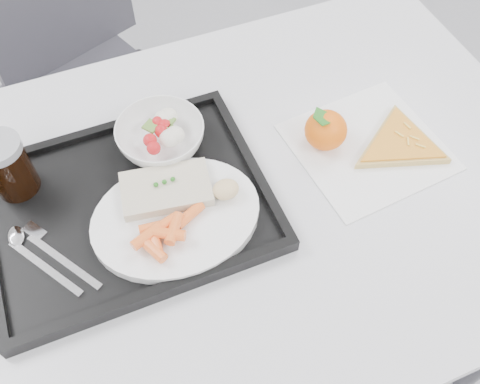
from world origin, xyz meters
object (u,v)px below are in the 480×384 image
table (223,217)px  salad_bowl (161,136)px  pizza_slice (400,144)px  chair (76,61)px  tangerine (326,130)px  tray (128,206)px  cola_glass (7,166)px  dinner_plate (176,217)px

table → salad_bowl: 0.18m
salad_bowl → pizza_slice: salad_bowl is taller
chair → salad_bowl: 0.61m
salad_bowl → tangerine: tangerine is taller
tray → salad_bowl: salad_bowl is taller
tray → tangerine: size_ratio=4.56×
table → salad_bowl: (-0.06, 0.13, 0.11)m
table → chair: bearing=102.7°
table → chair: chair is taller
salad_bowl → cola_glass: size_ratio=1.41×
tray → tangerine: bearing=0.7°
chair → tangerine: size_ratio=9.42×
tray → pizza_slice: 0.48m
table → dinner_plate: (-0.09, -0.03, 0.09)m
table → pizza_slice: bearing=-4.0°
table → dinner_plate: bearing=-163.1°
dinner_plate → pizza_slice: 0.42m
table → cola_glass: 0.36m
cola_glass → tangerine: (0.52, -0.10, -0.04)m
dinner_plate → pizza_slice: size_ratio=1.19×
table → cola_glass: (-0.31, 0.14, 0.14)m
cola_glass → salad_bowl: bearing=-1.3°
cola_glass → tangerine: 0.53m
tray → cola_glass: cola_glass is taller
dinner_plate → cola_glass: cola_glass is taller
pizza_slice → table: bearing=176.0°
pizza_slice → dinner_plate: bearing=-179.5°
table → tray: size_ratio=2.67×
chair → pizza_slice: (0.48, -0.70, 0.22)m
table → pizza_slice: 0.34m
dinner_plate → pizza_slice: (0.42, 0.00, -0.01)m
dinner_plate → salad_bowl: bearing=80.7°
table → cola_glass: bearing=156.1°
salad_bowl → cola_glass: cola_glass is taller
tray → cola_glass: size_ratio=4.17×
tray → dinner_plate: bearing=-42.7°
dinner_plate → tangerine: 0.30m
salad_bowl → tangerine: 0.29m
dinner_plate → salad_bowl: salad_bowl is taller
tray → salad_bowl: 0.14m
tangerine → pizza_slice: bearing=-26.7°
table → tangerine: size_ratio=12.16×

